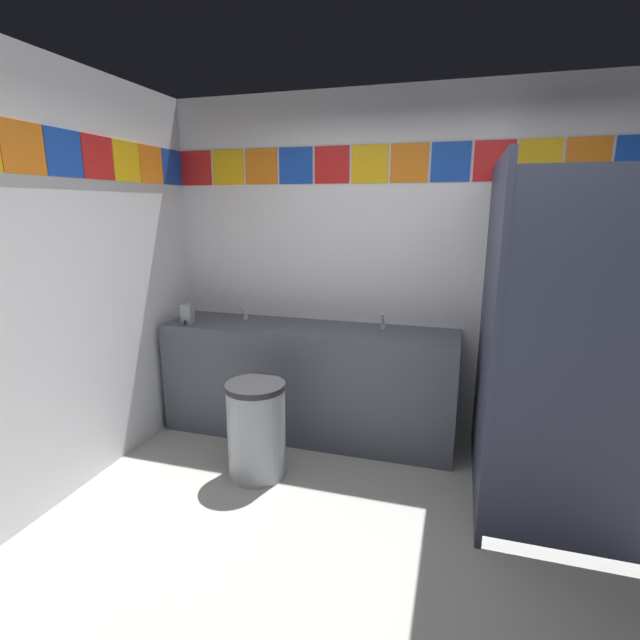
{
  "coord_description": "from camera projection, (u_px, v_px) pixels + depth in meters",
  "views": [
    {
      "loc": [
        0.26,
        -1.99,
        1.81
      ],
      "look_at": [
        -0.65,
        1.08,
        1.04
      ],
      "focal_mm": 26.56,
      "sensor_mm": 36.0,
      "label": 1
    }
  ],
  "objects": [
    {
      "name": "wall_side",
      "position": [
        15.0,
        294.0,
        2.62
      ],
      "size": [
        0.09,
        3.36,
        2.66
      ],
      "color": "silver",
      "rests_on": "ground_plane"
    },
    {
      "name": "trash_bin",
      "position": [
        257.0,
        429.0,
        3.22
      ],
      "size": [
        0.4,
        0.4,
        0.66
      ],
      "color": "#999EA3",
      "rests_on": "ground_plane"
    },
    {
      "name": "stall_divider",
      "position": [
        523.0,
        347.0,
        2.66
      ],
      "size": [
        0.92,
        1.31,
        2.08
      ],
      "color": "#33384C",
      "rests_on": "ground_plane"
    },
    {
      "name": "faucet_left",
      "position": [
        245.0,
        313.0,
        3.91
      ],
      "size": [
        0.04,
        0.1,
        0.14
      ],
      "color": "silver",
      "rests_on": "vanity_counter"
    },
    {
      "name": "vanity_counter",
      "position": [
        308.0,
        380.0,
        3.78
      ],
      "size": [
        2.3,
        0.56,
        0.89
      ],
      "color": "#4C515B",
      "rests_on": "ground_plane"
    },
    {
      "name": "wall_back",
      "position": [
        425.0,
        269.0,
        3.64
      ],
      "size": [
        4.1,
        0.09,
        2.66
      ],
      "color": "silver",
      "rests_on": "ground_plane"
    },
    {
      "name": "ground_plane",
      "position": [
        384.0,
        580.0,
        2.35
      ],
      "size": [
        9.03,
        9.03,
        0.0
      ],
      "primitive_type": "plane",
      "color": "#9E9E99"
    },
    {
      "name": "faucet_right",
      "position": [
        383.0,
        323.0,
        3.59
      ],
      "size": [
        0.04,
        0.1,
        0.14
      ],
      "color": "silver",
      "rests_on": "vanity_counter"
    },
    {
      "name": "soap_dispenser",
      "position": [
        187.0,
        314.0,
        3.78
      ],
      "size": [
        0.09,
        0.09,
        0.16
      ],
      "color": "gray",
      "rests_on": "vanity_counter"
    },
    {
      "name": "toilet",
      "position": [
        578.0,
        439.0,
        3.14
      ],
      "size": [
        0.39,
        0.49,
        0.74
      ],
      "color": "white",
      "rests_on": "ground_plane"
    }
  ]
}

